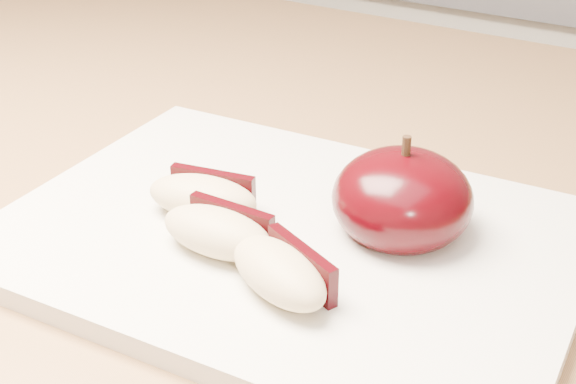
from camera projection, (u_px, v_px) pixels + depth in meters
The scene contains 6 objects.
back_cabinet at pixel (575, 237), 1.29m from camera, with size 2.40×0.62×0.94m.
cutting_board at pixel (288, 239), 0.47m from camera, with size 0.33×0.24×0.01m, color beige.
apple_half at pixel (402, 199), 0.46m from camera, with size 0.10×0.10×0.07m.
apple_wedge_a at pixel (204, 196), 0.48m from camera, with size 0.07×0.05×0.02m.
apple_wedge_b at pixel (219, 231), 0.44m from camera, with size 0.07×0.03×0.02m.
apple_wedge_c at pixel (281, 271), 0.41m from camera, with size 0.08×0.06×0.02m.
Camera 1 is at (0.17, 0.03, 1.16)m, focal length 50.00 mm.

